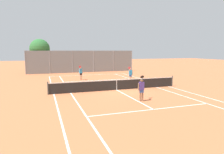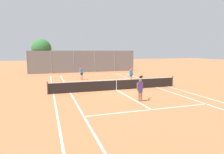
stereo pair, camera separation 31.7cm
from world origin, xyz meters
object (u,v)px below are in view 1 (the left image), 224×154
at_px(loose_tennis_ball_1, 88,77).
at_px(tree_behind_left, 40,49).
at_px(player_near_side, 141,88).
at_px(player_far_left, 81,72).
at_px(tennis_net, 117,84).
at_px(player_far_right, 130,74).

distance_m(loose_tennis_ball_1, tree_behind_left, 10.36).
height_order(loose_tennis_ball_1, tree_behind_left, tree_behind_left).
xyz_separation_m(player_near_side, player_far_left, (-2.17, 11.72, 0.00)).
bearing_deg(tennis_net, loose_tennis_ball_1, 92.69).
xyz_separation_m(player_near_side, player_far_right, (2.87, 8.20, 0.00)).
xyz_separation_m(tennis_net, player_near_side, (0.24, -4.34, 0.42)).
height_order(player_far_left, player_far_right, same).
bearing_deg(player_far_right, player_far_left, 145.04).
relative_size(player_near_side, player_far_right, 1.00).
bearing_deg(player_near_side, player_far_right, 70.72).
relative_size(player_far_right, loose_tennis_ball_1, 26.88).
distance_m(tennis_net, loose_tennis_ball_1, 9.89).
relative_size(player_far_left, loose_tennis_ball_1, 26.88).
height_order(tennis_net, player_near_side, player_near_side).
distance_m(tennis_net, tree_behind_left, 18.82).
bearing_deg(tree_behind_left, player_far_left, -64.52).
bearing_deg(player_far_right, tennis_net, -128.84).
relative_size(player_near_side, loose_tennis_ball_1, 26.88).
bearing_deg(tree_behind_left, tennis_net, -68.96).
distance_m(player_near_side, player_far_left, 11.92).
xyz_separation_m(tennis_net, player_far_right, (3.11, 3.86, 0.42)).
bearing_deg(player_far_right, tree_behind_left, 126.00).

